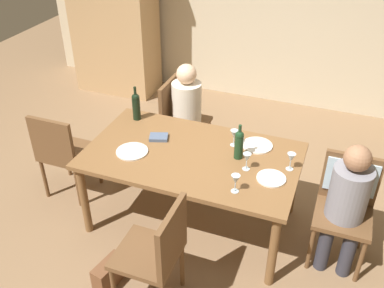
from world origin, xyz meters
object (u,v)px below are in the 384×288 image
(dinner_plate_guest_right, at_px, (132,151))
(chair_far_left, at_px, (179,116))
(wine_glass_centre, at_px, (236,180))
(chair_left_end, at_px, (62,150))
(wine_bottle_tall_green, at_px, (239,144))
(handbag, at_px, (109,273))
(person_woman_host, at_px, (347,200))
(wine_glass_near_right, at_px, (247,158))
(wine_glass_near_left, at_px, (291,158))
(armoire_cabinet, at_px, (113,13))
(person_man_bearded, at_px, (189,108))
(dining_table, at_px, (192,162))
(wine_bottle_dark_red, at_px, (136,105))
(chair_right_end, at_px, (347,194))
(dinner_plate_guest_left, at_px, (271,178))
(dinner_plate_host, at_px, (257,145))
(wine_glass_far, at_px, (234,135))
(chair_near, at_px, (158,250))

(dinner_plate_guest_right, bearing_deg, chair_far_left, 90.37)
(wine_glass_centre, bearing_deg, chair_left_end, 171.58)
(wine_bottle_tall_green, relative_size, handbag, 1.11)
(person_woman_host, relative_size, wine_glass_centre, 7.53)
(wine_glass_near_right, bearing_deg, wine_glass_near_left, 20.68)
(armoire_cabinet, bearing_deg, chair_left_end, -73.04)
(wine_glass_near_left, bearing_deg, handbag, -139.67)
(wine_glass_centre, bearing_deg, wine_bottle_tall_green, 102.67)
(person_woman_host, distance_m, dinner_plate_guest_right, 1.77)
(person_man_bearded, bearing_deg, dinner_plate_guest_right, -5.74)
(dining_table, xyz_separation_m, person_man_bearded, (-0.38, 0.90, -0.01))
(wine_bottle_dark_red, bearing_deg, wine_glass_centre, -31.29)
(person_man_bearded, bearing_deg, wine_glass_near_right, 42.08)
(chair_right_end, bearing_deg, chair_far_left, -23.82)
(dinner_plate_guest_right, distance_m, handbag, 1.00)
(chair_left_end, distance_m, wine_glass_centre, 1.80)
(chair_far_left, xyz_separation_m, dinner_plate_guest_right, (0.01, -1.06, 0.22))
(chair_left_end, distance_m, wine_bottle_tall_green, 1.70)
(dinner_plate_guest_left, bearing_deg, wine_glass_near_right, 165.33)
(wine_glass_near_right, bearing_deg, chair_far_left, 135.63)
(wine_glass_centre, relative_size, wine_glass_near_right, 1.00)
(person_man_bearded, relative_size, dinner_plate_host, 4.32)
(chair_far_left, height_order, wine_glass_near_right, chair_far_left)
(wine_glass_near_left, relative_size, wine_glass_far, 1.00)
(wine_glass_centre, height_order, dinner_plate_guest_right, wine_glass_centre)
(wine_glass_near_left, distance_m, wine_glass_centre, 0.54)
(dining_table, height_order, dinner_plate_guest_left, dinner_plate_guest_left)
(chair_right_end, distance_m, wine_glass_centre, 0.96)
(dining_table, bearing_deg, wine_bottle_tall_green, 13.35)
(dinner_plate_guest_left, height_order, handbag, dinner_plate_guest_left)
(chair_left_end, relative_size, person_man_bearded, 0.81)
(wine_glass_near_left, xyz_separation_m, dinner_plate_guest_left, (-0.11, -0.18, -0.10))
(dining_table, height_order, wine_bottle_tall_green, wine_bottle_tall_green)
(handbag, bearing_deg, armoire_cabinet, 117.39)
(chair_right_end, xyz_separation_m, dinner_plate_guest_left, (-0.58, -0.23, 0.16))
(chair_right_end, bearing_deg, dinner_plate_guest_right, 8.99)
(armoire_cabinet, height_order, dining_table, armoire_cabinet)
(dining_table, xyz_separation_m, dinner_plate_guest_left, (0.70, -0.10, 0.09))
(wine_glass_centre, relative_size, wine_glass_far, 1.00)
(wine_bottle_tall_green, distance_m, dinner_plate_host, 0.28)
(chair_near, height_order, handbag, chair_near)
(person_man_bearded, xyz_separation_m, wine_bottle_dark_red, (-0.32, -0.54, 0.24))
(dinner_plate_host, xyz_separation_m, handbag, (-0.83, -1.22, -0.64))
(wine_glass_centre, bearing_deg, chair_far_left, 127.64)
(dining_table, relative_size, chair_left_end, 1.95)
(wine_glass_near_right, distance_m, dinner_plate_guest_left, 0.24)
(person_woman_host, bearing_deg, chair_right_end, -90.00)
(dining_table, bearing_deg, person_man_bearded, 112.66)
(wine_glass_far, bearing_deg, armoire_cabinet, 138.54)
(dining_table, xyz_separation_m, wine_bottle_tall_green, (0.38, 0.09, 0.22))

